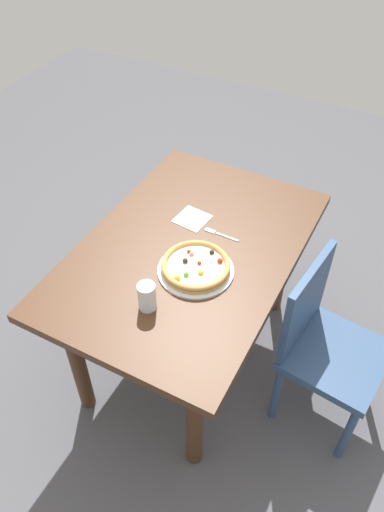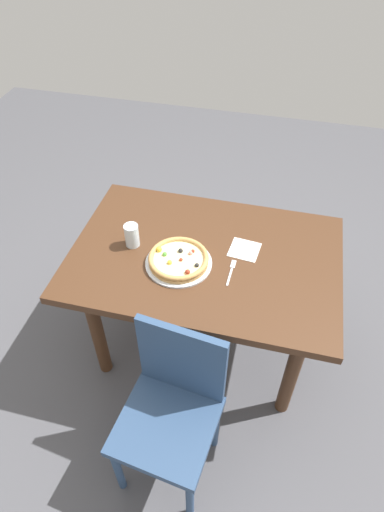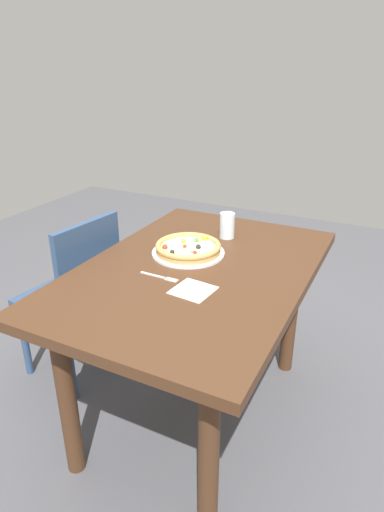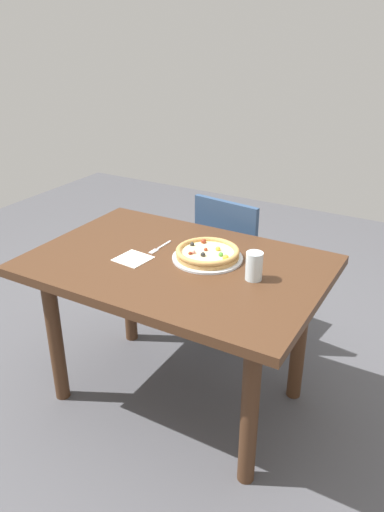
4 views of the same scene
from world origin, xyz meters
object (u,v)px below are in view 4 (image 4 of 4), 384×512
(chair_near, at_px, (236,262))
(pizza, at_px, (208,253))
(plate, at_px, (207,258))
(dining_table, at_px, (177,283))
(drinking_glass, at_px, (254,266))
(fork, at_px, (159,248))
(napkin, at_px, (133,259))

(chair_near, distance_m, pizza, 0.65)
(plate, bearing_deg, dining_table, 40.23)
(pizza, height_order, drinking_glass, drinking_glass)
(chair_near, bearing_deg, fork, -96.15)
(pizza, relative_size, drinking_glass, 2.38)
(dining_table, bearing_deg, chair_near, -89.28)
(napkin, bearing_deg, dining_table, -157.10)
(dining_table, distance_m, chair_near, 0.67)
(plate, bearing_deg, fork, 3.22)
(plate, bearing_deg, drinking_glass, 163.49)
(plate, height_order, pizza, pizza)
(chair_near, relative_size, plate, 2.75)
(plate, relative_size, fork, 1.90)
(dining_table, height_order, plate, plate)
(dining_table, relative_size, pizza, 4.56)
(fork, height_order, napkin, fork)
(pizza, distance_m, fork, 0.25)
(drinking_glass, xyz_separation_m, napkin, (0.54, 0.09, -0.06))
(dining_table, height_order, napkin, napkin)
(plate, relative_size, drinking_glass, 2.64)
(fork, xyz_separation_m, napkin, (0.04, 0.15, -0.00))
(fork, bearing_deg, pizza, 94.93)
(chair_near, xyz_separation_m, drinking_glass, (-0.37, 0.64, 0.34))
(plate, height_order, fork, plate)
(napkin, bearing_deg, chair_near, -103.29)
(chair_near, height_order, pizza, chair_near)
(drinking_glass, bearing_deg, plate, -16.51)
(plate, height_order, napkin, plate)
(chair_near, bearing_deg, plate, -71.38)
(plate, relative_size, napkin, 2.25)
(dining_table, height_order, fork, fork)
(chair_near, bearing_deg, drinking_glass, -52.86)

